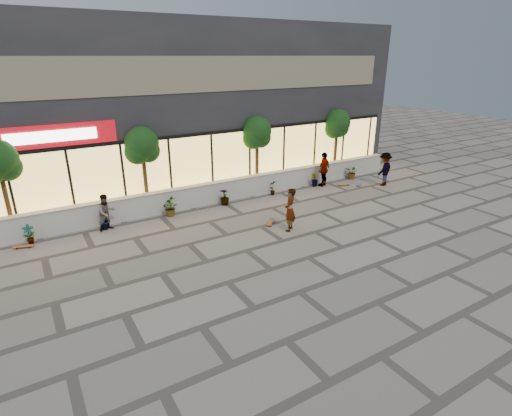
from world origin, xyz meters
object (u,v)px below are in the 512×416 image
skater_right_near (324,169)px  skateboard_right_far (359,184)px  tree_midwest (142,147)px  tree_mideast (257,134)px  skateboard_center (270,222)px  skater_right_far (384,169)px  skater_center (290,210)px  tree_east (337,125)px  skateboard_right_near (344,184)px  skater_left (107,212)px  skateboard_left (23,246)px

skater_right_near → skateboard_right_far: size_ratio=2.73×
tree_midwest → tree_mideast: bearing=0.0°
skateboard_center → tree_mideast: bearing=17.9°
skater_right_near → skater_right_far: 3.38m
skater_center → skateboard_right_far: skater_center is taller
tree_east → skater_right_far: (0.92, -3.06, -2.05)m
skateboard_right_far → skater_center: bearing=167.2°
tree_midwest → skater_right_far: tree_midwest is taller
skateboard_right_near → skater_center: bearing=-135.8°
skater_center → skater_left: skater_center is taller
tree_midwest → tree_mideast: 6.00m
skateboard_right_far → skateboard_right_near: bearing=115.0°
skater_center → skater_right_near: 6.51m
tree_east → skater_right_near: (-2.03, -1.40, -2.03)m
skater_right_near → skater_right_far: size_ratio=1.03×
skater_right_far → skateboard_right_far: (-1.17, 0.66, -0.86)m
skateboard_center → skater_left: bearing=106.4°
tree_east → skateboard_center: (-7.50, -4.38, -2.90)m
skateboard_center → skateboard_left: size_ratio=1.08×
tree_midwest → skater_center: (4.31, -5.37, -2.07)m
skater_center → skateboard_left: bearing=-62.6°
tree_midwest → tree_mideast: (6.00, 0.00, 0.00)m
skater_left → skateboard_right_near: size_ratio=2.05×
tree_midwest → skater_right_near: size_ratio=2.05×
skateboard_left → tree_east: bearing=21.8°
tree_midwest → skater_right_near: tree_midwest is taller
tree_mideast → skateboard_right_near: tree_mideast is taller
tree_east → skateboard_right_near: size_ratio=5.18×
tree_mideast → skateboard_center: 5.62m
skater_center → skateboard_right_far: size_ratio=2.61×
tree_midwest → skateboard_right_near: size_ratio=5.18×
tree_east → skateboard_right_far: size_ratio=5.59×
skater_right_near → skater_right_far: skater_right_near is taller
skater_right_far → tree_east: bearing=-87.9°
skater_right_far → skateboard_center: skater_right_far is taller
skateboard_center → skateboard_left: skateboard_center is taller
tree_east → skateboard_center: 9.16m
skater_left → skateboard_right_far: (13.36, -1.00, -0.70)m
skateboard_left → skateboard_right_near: size_ratio=0.97×
skater_left → skateboard_right_near: skater_left is taller
tree_east → tree_midwest: bearing=180.0°
tree_mideast → skater_right_near: bearing=-22.0°
skater_right_near → tree_mideast: bearing=-44.7°
tree_midwest → tree_east: bearing=0.0°
skater_left → skateboard_left: 3.23m
tree_midwest → skateboard_left: size_ratio=5.34×
skater_left → skater_right_near: 11.59m
skater_center → skater_right_far: size_ratio=0.98×
tree_midwest → skateboard_right_far: size_ratio=5.59×
skater_right_near → skateboard_left: 14.76m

